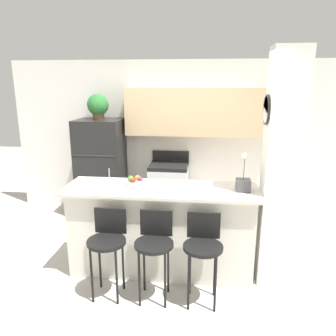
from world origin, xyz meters
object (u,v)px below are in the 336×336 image
object	(u,v)px
potted_plant_on_fridge	(98,106)
refrigerator	(101,168)
bar_stool_left	(108,241)
trash_bin	(134,210)
bar_stool_mid	(155,243)
orchid_vase	(243,182)
fruit_bowl	(135,182)
bar_stool_right	(203,246)
stove_range	(169,190)

from	to	relation	value
potted_plant_on_fridge	refrigerator	bearing A→B (deg)	-61.18
bar_stool_left	trash_bin	xyz separation A→B (m)	(-0.14, 1.87, -0.43)
bar_stool_mid	orchid_vase	xyz separation A→B (m)	(0.91, 0.51, 0.53)
orchid_vase	fruit_bowl	world-z (taller)	orchid_vase
fruit_bowl	bar_stool_left	bearing A→B (deg)	-107.35
bar_stool_right	orchid_vase	distance (m)	0.84
bar_stool_left	orchid_vase	xyz separation A→B (m)	(1.40, 0.51, 0.53)
bar_stool_left	trash_bin	bearing A→B (deg)	94.42
trash_bin	fruit_bowl	bearing A→B (deg)	-75.99
fruit_bowl	trash_bin	bearing A→B (deg)	104.01
fruit_bowl	bar_stool_right	bearing A→B (deg)	-35.62
bar_stool_left	orchid_vase	size ratio (longest dim) A/B	2.13
bar_stool_mid	trash_bin	size ratio (longest dim) A/B	2.43
refrigerator	orchid_vase	bearing A→B (deg)	-36.71
trash_bin	orchid_vase	bearing A→B (deg)	-41.47
stove_range	bar_stool_mid	world-z (taller)	stove_range
bar_stool_left	bar_stool_right	xyz separation A→B (m)	(0.98, 0.00, 0.00)
stove_range	orchid_vase	size ratio (longest dim) A/B	2.46
bar_stool_mid	bar_stool_right	distance (m)	0.49
bar_stool_left	bar_stool_right	world-z (taller)	same
refrigerator	potted_plant_on_fridge	world-z (taller)	potted_plant_on_fridge
bar_stool_left	fruit_bowl	bearing A→B (deg)	72.65
stove_range	bar_stool_mid	bearing A→B (deg)	-87.41
bar_stool_mid	orchid_vase	bearing A→B (deg)	29.24
stove_range	trash_bin	bearing A→B (deg)	-153.76
bar_stool_left	bar_stool_right	size ratio (longest dim) A/B	1.00
potted_plant_on_fridge	fruit_bowl	xyz separation A→B (m)	(0.91, -1.52, -0.75)
bar_stool_right	fruit_bowl	bearing A→B (deg)	144.38
refrigerator	fruit_bowl	xyz separation A→B (m)	(0.91, -1.52, 0.27)
orchid_vase	fruit_bowl	size ratio (longest dim) A/B	1.84
trash_bin	bar_stool_left	bearing A→B (deg)	-85.58
bar_stool_mid	potted_plant_on_fridge	world-z (taller)	potted_plant_on_fridge
bar_stool_right	orchid_vase	size ratio (longest dim) A/B	2.13
fruit_bowl	stove_range	bearing A→B (deg)	82.20
orchid_vase	bar_stool_left	bearing A→B (deg)	-160.02
refrigerator	bar_stool_right	distance (m)	2.71
bar_stool_left	bar_stool_mid	xyz separation A→B (m)	(0.49, 0.00, 0.00)
trash_bin	refrigerator	bearing A→B (deg)	159.19
bar_stool_left	bar_stool_right	distance (m)	0.98
bar_stool_mid	bar_stool_right	bearing A→B (deg)	0.00
bar_stool_right	trash_bin	size ratio (longest dim) A/B	2.43
orchid_vase	stove_range	bearing A→B (deg)	121.66
orchid_vase	bar_stool_mid	bearing A→B (deg)	-150.76
bar_stool_mid	potted_plant_on_fridge	size ratio (longest dim) A/B	2.33
stove_range	bar_stool_left	bearing A→B (deg)	-100.43
bar_stool_left	refrigerator	bearing A→B (deg)	109.17
stove_range	fruit_bowl	size ratio (longest dim) A/B	4.52
bar_stool_mid	trash_bin	distance (m)	2.02
bar_stool_left	trash_bin	world-z (taller)	bar_stool_left
refrigerator	bar_stool_right	bearing A→B (deg)	-50.78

